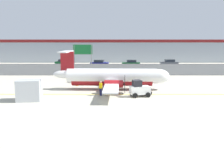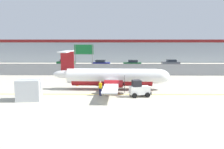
{
  "view_description": "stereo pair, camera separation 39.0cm",
  "coord_description": "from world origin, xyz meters",
  "px_view_note": "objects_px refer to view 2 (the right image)",
  "views": [
    {
      "loc": [
        -0.78,
        -26.56,
        6.27
      ],
      "look_at": [
        -0.79,
        6.01,
        1.8
      ],
      "focal_mm": 40.0,
      "sensor_mm": 36.0,
      "label": 1
    },
    {
      "loc": [
        -0.39,
        -26.56,
        6.27
      ],
      "look_at": [
        -0.79,
        6.01,
        1.8
      ],
      "focal_mm": 40.0,
      "sensor_mm": 36.0,
      "label": 2
    }
  ],
  "objects_px": {
    "commuter_airplane": "(114,77)",
    "traffic_cone_near_left": "(77,83)",
    "parked_car_0": "(66,63)",
    "baggage_tug": "(139,89)",
    "traffic_cone_near_right": "(105,84)",
    "cargo_container": "(29,90)",
    "highway_sign": "(84,52)",
    "parked_car_2": "(132,63)",
    "ground_crew_worker": "(100,87)",
    "parked_car_3": "(171,63)",
    "parked_car_1": "(101,63)"
  },
  "relations": [
    {
      "from": "cargo_container",
      "to": "parked_car_0",
      "type": "xyz_separation_m",
      "value": [
        -3.04,
        34.96,
        -0.21
      ]
    },
    {
      "from": "commuter_airplane",
      "to": "traffic_cone_near_right",
      "type": "distance_m",
      "value": 2.81
    },
    {
      "from": "commuter_airplane",
      "to": "traffic_cone_near_left",
      "type": "bearing_deg",
      "value": 155.23
    },
    {
      "from": "baggage_tug",
      "to": "highway_sign",
      "type": "distance_m",
      "value": 21.02
    },
    {
      "from": "baggage_tug",
      "to": "traffic_cone_near_right",
      "type": "relative_size",
      "value": 3.93
    },
    {
      "from": "cargo_container",
      "to": "parked_car_0",
      "type": "distance_m",
      "value": 35.09
    },
    {
      "from": "traffic_cone_near_right",
      "to": "traffic_cone_near_left",
      "type": "bearing_deg",
      "value": 174.17
    },
    {
      "from": "cargo_container",
      "to": "traffic_cone_near_left",
      "type": "height_order",
      "value": "cargo_container"
    },
    {
      "from": "traffic_cone_near_left",
      "to": "parked_car_3",
      "type": "relative_size",
      "value": 0.15
    },
    {
      "from": "cargo_container",
      "to": "highway_sign",
      "type": "xyz_separation_m",
      "value": [
        3.26,
        20.69,
        3.04
      ]
    },
    {
      "from": "traffic_cone_near_right",
      "to": "baggage_tug",
      "type": "bearing_deg",
      "value": -57.19
    },
    {
      "from": "traffic_cone_near_left",
      "to": "parked_car_0",
      "type": "height_order",
      "value": "parked_car_0"
    },
    {
      "from": "cargo_container",
      "to": "highway_sign",
      "type": "height_order",
      "value": "highway_sign"
    },
    {
      "from": "traffic_cone_near_left",
      "to": "highway_sign",
      "type": "bearing_deg",
      "value": 92.6
    },
    {
      "from": "parked_car_1",
      "to": "baggage_tug",
      "type": "bearing_deg",
      "value": -72.82
    },
    {
      "from": "baggage_tug",
      "to": "parked_car_3",
      "type": "distance_m",
      "value": 34.6
    },
    {
      "from": "ground_crew_worker",
      "to": "parked_car_3",
      "type": "relative_size",
      "value": 0.4
    },
    {
      "from": "cargo_container",
      "to": "parked_car_1",
      "type": "xyz_separation_m",
      "value": [
        5.74,
        33.05,
        -0.21
      ]
    },
    {
      "from": "baggage_tug",
      "to": "traffic_cone_near_right",
      "type": "height_order",
      "value": "baggage_tug"
    },
    {
      "from": "parked_car_2",
      "to": "parked_car_3",
      "type": "distance_m",
      "value": 9.59
    },
    {
      "from": "parked_car_0",
      "to": "commuter_airplane",
      "type": "bearing_deg",
      "value": -60.89
    },
    {
      "from": "highway_sign",
      "to": "commuter_airplane",
      "type": "bearing_deg",
      "value": -69.0
    },
    {
      "from": "parked_car_3",
      "to": "parked_car_1",
      "type": "bearing_deg",
      "value": 4.31
    },
    {
      "from": "ground_crew_worker",
      "to": "parked_car_1",
      "type": "xyz_separation_m",
      "value": [
        -1.67,
        30.79,
        -0.06
      ]
    },
    {
      "from": "ground_crew_worker",
      "to": "parked_car_2",
      "type": "bearing_deg",
      "value": -140.81
    },
    {
      "from": "commuter_airplane",
      "to": "parked_car_3",
      "type": "bearing_deg",
      "value": 66.42
    },
    {
      "from": "ground_crew_worker",
      "to": "traffic_cone_near_left",
      "type": "relative_size",
      "value": 2.66
    },
    {
      "from": "cargo_container",
      "to": "highway_sign",
      "type": "relative_size",
      "value": 0.48
    },
    {
      "from": "highway_sign",
      "to": "cargo_container",
      "type": "bearing_deg",
      "value": -98.96
    },
    {
      "from": "traffic_cone_near_right",
      "to": "parked_car_3",
      "type": "distance_m",
      "value": 30.45
    },
    {
      "from": "traffic_cone_near_left",
      "to": "parked_car_0",
      "type": "relative_size",
      "value": 0.15
    },
    {
      "from": "parked_car_1",
      "to": "parked_car_0",
      "type": "bearing_deg",
      "value": 174.02
    },
    {
      "from": "ground_crew_worker",
      "to": "highway_sign",
      "type": "xyz_separation_m",
      "value": [
        -4.14,
        18.44,
        3.19
      ]
    },
    {
      "from": "parked_car_2",
      "to": "traffic_cone_near_left",
      "type": "bearing_deg",
      "value": 70.22
    },
    {
      "from": "ground_crew_worker",
      "to": "parked_car_0",
      "type": "height_order",
      "value": "same"
    },
    {
      "from": "traffic_cone_near_right",
      "to": "highway_sign",
      "type": "height_order",
      "value": "highway_sign"
    },
    {
      "from": "traffic_cone_near_left",
      "to": "parked_car_2",
      "type": "relative_size",
      "value": 0.15
    },
    {
      "from": "ground_crew_worker",
      "to": "parked_car_3",
      "type": "height_order",
      "value": "same"
    },
    {
      "from": "cargo_container",
      "to": "ground_crew_worker",
      "type": "bearing_deg",
      "value": 10.1
    },
    {
      "from": "baggage_tug",
      "to": "parked_car_1",
      "type": "xyz_separation_m",
      "value": [
        -6.04,
        31.29,
        0.04
      ]
    },
    {
      "from": "ground_crew_worker",
      "to": "traffic_cone_near_right",
      "type": "relative_size",
      "value": 2.66
    },
    {
      "from": "baggage_tug",
      "to": "cargo_container",
      "type": "relative_size",
      "value": 0.96
    },
    {
      "from": "commuter_airplane",
      "to": "traffic_cone_near_left",
      "type": "distance_m",
      "value": 5.88
    },
    {
      "from": "ground_crew_worker",
      "to": "parked_car_3",
      "type": "bearing_deg",
      "value": -155.31
    },
    {
      "from": "baggage_tug",
      "to": "highway_sign",
      "type": "xyz_separation_m",
      "value": [
        -8.51,
        18.94,
        3.28
      ]
    },
    {
      "from": "parked_car_2",
      "to": "highway_sign",
      "type": "relative_size",
      "value": 0.77
    },
    {
      "from": "parked_car_1",
      "to": "parked_car_3",
      "type": "distance_m",
      "value": 16.94
    },
    {
      "from": "parked_car_0",
      "to": "highway_sign",
      "type": "height_order",
      "value": "highway_sign"
    },
    {
      "from": "commuter_airplane",
      "to": "traffic_cone_near_left",
      "type": "relative_size",
      "value": 25.07
    },
    {
      "from": "traffic_cone_near_left",
      "to": "parked_car_2",
      "type": "bearing_deg",
      "value": 69.06
    }
  ]
}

